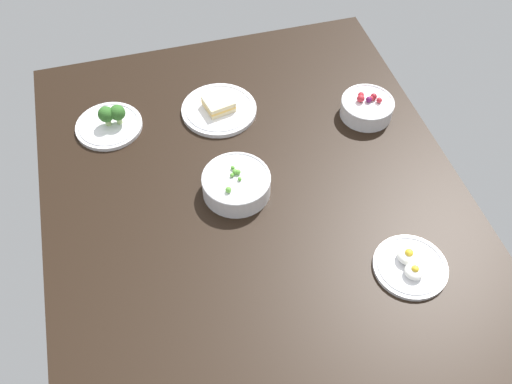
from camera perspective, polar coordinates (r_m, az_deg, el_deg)
name	(u,v)px	position (r cm, az deg, el deg)	size (l,w,h in cm)	color
dining_table	(256,202)	(146.06, 0.00, -0.97)	(131.69, 106.43, 4.00)	black
bowl_peas	(236,184)	(143.34, -1.99, 0.82)	(17.49, 17.49, 6.85)	silver
plate_eggs	(410,265)	(136.47, 15.24, -7.12)	(17.26, 17.26, 4.64)	silver
bowl_berries	(367,107)	(165.72, 11.07, 8.36)	(15.01, 15.01, 7.03)	silver
plate_broccoli	(110,123)	(164.90, -14.47, 6.76)	(18.59, 18.59, 7.26)	silver
plate_sandwich	(219,108)	(165.07, -3.74, 8.37)	(21.59, 21.59, 4.53)	silver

